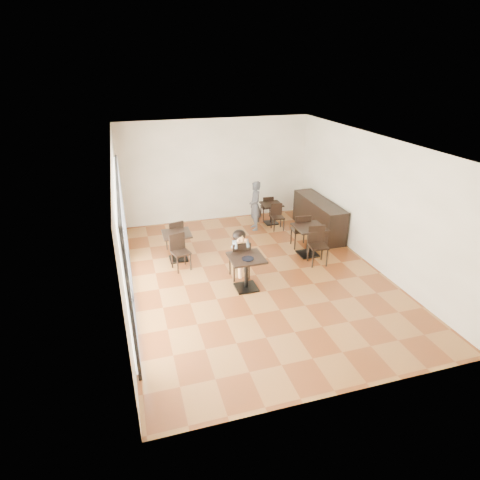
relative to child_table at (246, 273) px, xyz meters
name	(u,v)px	position (x,y,z in m)	size (l,w,h in m)	color
floor	(256,275)	(0.41, 0.52, -0.40)	(6.00, 8.00, 0.01)	brown
ceiling	(258,142)	(0.41, 0.52, 2.80)	(6.00, 8.00, 0.01)	silver
wall_back	(216,171)	(0.41, 4.52, 1.20)	(6.00, 0.01, 3.20)	white
wall_front	(349,310)	(0.41, -3.48, 1.20)	(6.00, 0.01, 3.20)	white
wall_left	(121,228)	(-2.59, 0.52, 1.20)	(0.01, 8.00, 3.20)	white
wall_right	(372,201)	(3.41, 0.52, 1.20)	(0.01, 8.00, 3.20)	white
storefront_window	(124,246)	(-2.56, 0.02, 1.00)	(0.04, 4.50, 2.60)	white
child_table	(246,273)	(0.00, 0.00, 0.00)	(0.76, 0.76, 0.80)	black
child_chair	(239,259)	(0.00, 0.55, 0.08)	(0.43, 0.43, 0.97)	black
child	(239,254)	(0.00, 0.55, 0.21)	(0.43, 0.61, 1.22)	slate
plate	(248,259)	(0.00, -0.10, 0.41)	(0.27, 0.27, 0.02)	black
pizza_slice	(242,240)	(0.00, 0.36, 0.65)	(0.28, 0.22, 0.07)	#D9BB79
adult_patron	(255,206)	(1.31, 3.30, 0.35)	(0.55, 0.36, 1.51)	#38383C
cafe_table_mid	(309,241)	(2.11, 1.19, 0.00)	(0.77, 0.77, 0.81)	black
cafe_table_left	(178,246)	(-1.27, 1.90, -0.02)	(0.71, 0.71, 0.75)	black
cafe_table_back	(271,213)	(1.96, 3.60, -0.07)	(0.62, 0.62, 0.66)	black
chair_mid_a	(300,230)	(2.11, 1.74, 0.09)	(0.44, 0.44, 0.98)	black
chair_mid_b	(318,246)	(2.11, 0.64, 0.09)	(0.44, 0.44, 0.98)	black
chair_left_a	(174,235)	(-1.27, 2.45, 0.05)	(0.41, 0.41, 0.91)	black
chair_left_b	(181,253)	(-1.27, 1.35, 0.05)	(0.41, 0.41, 0.91)	black
chair_back_a	(267,207)	(1.96, 4.02, -0.01)	(0.36, 0.36, 0.79)	black
chair_back_b	(278,217)	(1.96, 3.05, -0.01)	(0.36, 0.36, 0.79)	black
service_counter	(319,216)	(3.06, 2.52, 0.10)	(0.60, 2.40, 1.00)	black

